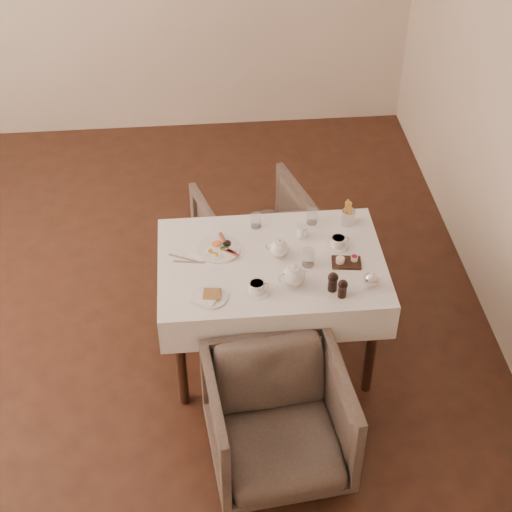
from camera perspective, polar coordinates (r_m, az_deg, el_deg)
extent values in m
plane|color=black|center=(5.15, -8.25, -5.06)|extent=(5.00, 5.00, 0.00)
cube|color=black|center=(4.44, 1.12, -0.69)|extent=(1.20, 0.80, 0.04)
cube|color=white|center=(4.49, 1.11, -1.48)|extent=(1.28, 0.88, 0.23)
cylinder|color=black|center=(4.93, -5.61, -1.72)|extent=(0.06, 0.06, 0.70)
cylinder|color=black|center=(5.01, 6.81, -0.98)|extent=(0.06, 0.06, 0.70)
cylinder|color=black|center=(4.44, -5.48, -7.58)|extent=(0.06, 0.06, 0.70)
cylinder|color=black|center=(4.53, 8.37, -6.63)|extent=(0.06, 0.06, 0.70)
imported|color=#463B33|center=(4.18, 1.62, -11.87)|extent=(0.78, 0.80, 0.66)
imported|color=#463B33|center=(5.29, -0.07, 1.56)|extent=(0.86, 0.88, 0.64)
cylinder|color=white|center=(4.49, -2.73, 0.51)|extent=(0.25, 0.25, 0.01)
ellipsoid|color=orange|center=(4.52, -2.88, 0.96)|extent=(0.06, 0.06, 0.02)
cylinder|color=brown|center=(4.54, -2.45, 1.29)|extent=(0.05, 0.09, 0.02)
cylinder|color=black|center=(4.51, -2.13, 0.91)|extent=(0.05, 0.05, 0.01)
cube|color=maroon|center=(4.46, -1.83, 0.30)|extent=(0.09, 0.08, 0.01)
ellipsoid|color=#264C19|center=(4.48, -2.33, 0.59)|extent=(0.05, 0.04, 0.02)
cylinder|color=white|center=(4.19, -3.35, -3.01)|extent=(0.19, 0.19, 0.01)
cube|color=brown|center=(4.19, -3.22, -2.79)|extent=(0.10, 0.10, 0.01)
cube|color=white|center=(4.17, -3.77, -3.18)|extent=(0.15, 0.14, 0.02)
cylinder|color=white|center=(4.57, 3.37, 1.83)|extent=(0.08, 0.08, 0.07)
cylinder|color=white|center=(4.22, 0.06, -2.58)|extent=(0.13, 0.13, 0.01)
cylinder|color=white|center=(4.20, 0.06, -2.26)|extent=(0.09, 0.09, 0.06)
cylinder|color=#AC7B4D|center=(4.18, 0.06, -2.00)|extent=(0.07, 0.07, 0.00)
cylinder|color=white|center=(4.54, 5.96, 0.75)|extent=(0.13, 0.13, 0.01)
cylinder|color=white|center=(4.52, 5.99, 1.06)|extent=(0.10, 0.10, 0.06)
cylinder|color=#AC7B4D|center=(4.50, 6.01, 1.32)|extent=(0.07, 0.07, 0.00)
cylinder|color=silver|center=(4.63, 0.00, 2.60)|extent=(0.07, 0.07, 0.09)
cylinder|color=silver|center=(4.37, 3.82, -0.13)|extent=(0.08, 0.08, 0.10)
cylinder|color=silver|center=(4.67, 4.10, 2.88)|extent=(0.08, 0.08, 0.09)
cube|color=black|center=(4.42, 6.59, -0.48)|extent=(0.18, 0.13, 0.01)
cylinder|color=white|center=(4.40, 6.15, -0.30)|extent=(0.05, 0.05, 0.03)
cylinder|color=maroon|center=(4.42, 7.16, -0.17)|extent=(0.04, 0.04, 0.03)
cylinder|color=silver|center=(4.68, 6.73, 2.81)|extent=(0.08, 0.08, 0.10)
cube|color=silver|center=(4.45, -5.29, -0.17)|extent=(0.17, 0.10, 0.00)
cube|color=silver|center=(4.42, -4.87, -0.45)|extent=(0.18, 0.04, 0.00)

